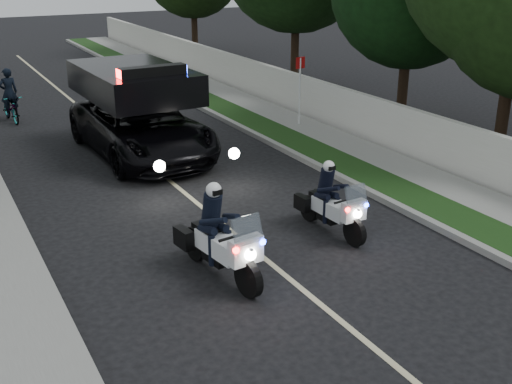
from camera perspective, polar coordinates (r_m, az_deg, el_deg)
curb_right at (r=19.04m, az=3.76°, el=3.25°), size 0.20×60.00×0.15m
grass_verge at (r=19.41m, az=5.52°, el=3.55°), size 1.20×60.00×0.16m
sidewalk_right at (r=20.13m, az=8.61°, el=4.05°), size 1.40×60.00×0.16m
property_wall at (r=20.56m, az=10.96°, el=6.20°), size 0.22×60.00×1.50m
curb_left at (r=16.44m, az=-21.27°, el=-1.07°), size 0.20×60.00×0.15m
lane_marking at (r=17.34m, az=-7.82°, el=1.06°), size 0.12×50.00×0.01m
police_moto_left at (r=12.24m, az=-3.24°, el=-7.56°), size 1.06×2.28×1.87m
police_moto_right at (r=14.14m, az=6.67°, el=-3.59°), size 0.79×1.95×1.63m
police_suv at (r=19.66m, az=-10.12°, el=3.31°), size 3.14×6.43×3.08m
bicycle at (r=24.93m, az=-21.04°, el=5.97°), size 0.83×1.90×0.96m
cyclist at (r=24.93m, az=-21.04°, el=5.97°), size 0.68×0.50×1.74m
sign_post at (r=22.44m, az=3.87°, el=5.78°), size 0.46×0.46×2.55m
tree_right_b at (r=20.57m, az=20.88°, el=3.02°), size 8.66×8.66×11.43m
tree_right_c at (r=23.70m, az=12.83°, el=6.12°), size 5.68×5.68×9.07m
tree_right_d at (r=29.36m, az=3.44°, el=9.39°), size 7.97×7.97×11.19m
tree_right_e at (r=39.27m, az=-5.47°, el=12.24°), size 7.63×7.63×9.71m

